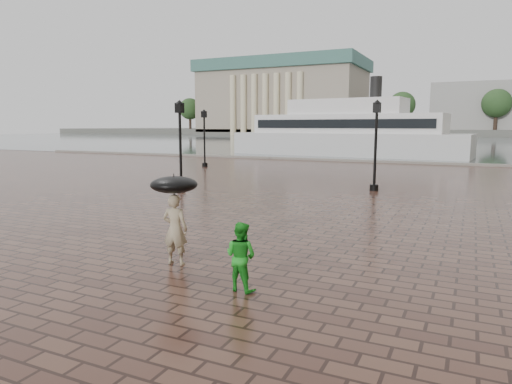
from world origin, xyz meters
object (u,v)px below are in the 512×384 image
Objects in this scene: street_lamps at (245,141)px; child_pedestrian at (241,256)px; ferry_near at (347,133)px; adult_pedestrian at (175,229)px.

street_lamps is 11.08× the size of child_pedestrian.
street_lamps reaches higher than child_pedestrian.
child_pedestrian is at bearing -63.60° from street_lamps.
street_lamps is at bearing -84.60° from ferry_near.
adult_pedestrian is at bearing -76.14° from ferry_near.
street_lamps is 9.13× the size of adult_pedestrian.
adult_pedestrian reaches higher than child_pedestrian.
street_lamps is at bearing -77.81° from adult_pedestrian.
street_lamps is 18.88m from child_pedestrian.
ferry_near is at bearing -70.74° from child_pedestrian.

